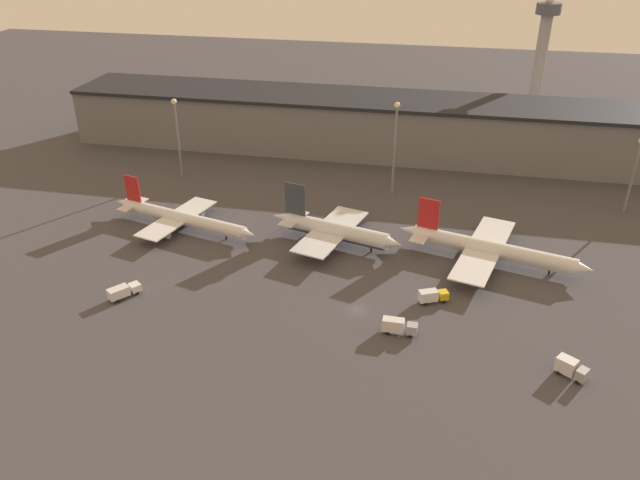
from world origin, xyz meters
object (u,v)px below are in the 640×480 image
at_px(service_vehicle_0, 398,326).
at_px(control_tower, 541,55).
at_px(airplane_2, 490,249).
at_px(airplane_1, 335,231).
at_px(service_vehicle_2, 123,291).
at_px(service_vehicle_1, 432,296).
at_px(service_vehicle_3, 571,368).
at_px(airplane_0, 181,218).

height_order(service_vehicle_0, control_tower, control_tower).
bearing_deg(control_tower, airplane_2, -99.83).
bearing_deg(airplane_1, service_vehicle_2, -125.84).
relative_size(service_vehicle_1, service_vehicle_3, 1.13).
xyz_separation_m(airplane_2, service_vehicle_2, (-83.13, -34.02, -1.84)).
distance_m(airplane_1, service_vehicle_0, 41.80).
bearing_deg(airplane_0, control_tower, 61.55).
height_order(airplane_1, service_vehicle_1, airplane_1).
bearing_deg(airplane_0, service_vehicle_3, -9.18).
bearing_deg(service_vehicle_0, control_tower, 76.19).
bearing_deg(service_vehicle_3, service_vehicle_2, -150.70).
bearing_deg(service_vehicle_2, control_tower, 2.17).
relative_size(airplane_1, control_tower, 0.73).
distance_m(airplane_1, service_vehicle_2, 55.72).
xyz_separation_m(airplane_1, control_tower, (59.32, 109.47, 25.42)).
height_order(airplane_2, service_vehicle_1, airplane_2).
height_order(service_vehicle_0, service_vehicle_2, service_vehicle_0).
bearing_deg(airplane_0, airplane_2, 13.79).
bearing_deg(airplane_2, airplane_1, -167.14).
bearing_deg(airplane_2, airplane_0, -166.21).
distance_m(airplane_1, service_vehicle_3, 69.20).
relative_size(service_vehicle_1, service_vehicle_2, 0.94).
distance_m(service_vehicle_3, control_tower, 155.14).
bearing_deg(control_tower, service_vehicle_1, -103.75).
relative_size(airplane_1, service_vehicle_3, 5.92).
bearing_deg(airplane_1, service_vehicle_1, -25.86).
relative_size(service_vehicle_1, control_tower, 0.14).
relative_size(airplane_1, service_vehicle_2, 4.95).
bearing_deg(airplane_2, service_vehicle_2, -142.99).
bearing_deg(service_vehicle_1, airplane_0, 137.42).
relative_size(airplane_0, airplane_1, 1.25).
distance_m(service_vehicle_0, service_vehicle_3, 34.29).
bearing_deg(service_vehicle_3, service_vehicle_0, -157.45).
relative_size(airplane_2, control_tower, 0.94).
height_order(airplane_1, control_tower, control_tower).
bearing_deg(service_vehicle_2, service_vehicle_0, -53.55).
height_order(airplane_2, control_tower, control_tower).
height_order(service_vehicle_0, service_vehicle_3, service_vehicle_3).
xyz_separation_m(airplane_1, airplane_2, (40.11, -1.32, -0.33)).
xyz_separation_m(service_vehicle_3, control_tower, (5.27, 152.63, 27.29)).
distance_m(airplane_2, service_vehicle_1, 25.50).
height_order(airplane_1, service_vehicle_0, airplane_1).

